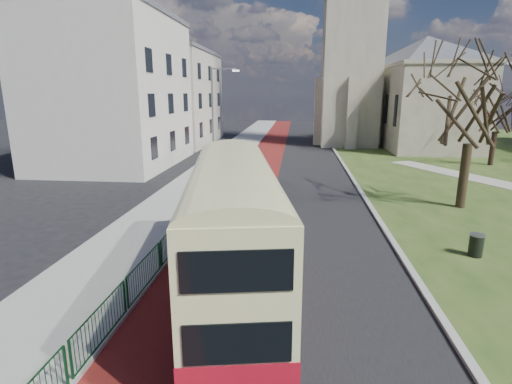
# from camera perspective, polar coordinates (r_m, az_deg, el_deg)

# --- Properties ---
(ground) EXTENTS (160.00, 160.00, 0.00)m
(ground) POSITION_cam_1_polar(r_m,az_deg,el_deg) (13.82, -2.67, -13.18)
(ground) COLOR black
(ground) RESTS_ON ground
(road_carriageway) EXTENTS (9.00, 120.00, 0.01)m
(road_carriageway) POSITION_cam_1_polar(r_m,az_deg,el_deg) (32.76, 5.08, 2.86)
(road_carriageway) COLOR black
(road_carriageway) RESTS_ON ground
(bus_lane) EXTENTS (3.40, 120.00, 0.01)m
(bus_lane) POSITION_cam_1_polar(r_m,az_deg,el_deg) (32.90, 0.36, 2.97)
(bus_lane) COLOR #591414
(bus_lane) RESTS_ON ground
(pavement_west) EXTENTS (4.00, 120.00, 0.12)m
(pavement_west) POSITION_cam_1_polar(r_m,az_deg,el_deg) (33.46, -6.14, 3.17)
(pavement_west) COLOR gray
(pavement_west) RESTS_ON ground
(kerb_west) EXTENTS (0.25, 120.00, 0.13)m
(kerb_west) POSITION_cam_1_polar(r_m,az_deg,el_deg) (33.11, -2.74, 3.12)
(kerb_west) COLOR #999993
(kerb_west) RESTS_ON ground
(kerb_east) EXTENTS (0.25, 80.00, 0.13)m
(kerb_east) POSITION_cam_1_polar(r_m,az_deg,el_deg) (34.97, 12.70, 3.38)
(kerb_east) COLOR #999993
(kerb_east) RESTS_ON ground
(pedestrian_railing) EXTENTS (0.07, 24.00, 1.12)m
(pedestrian_railing) POSITION_cam_1_polar(r_m,az_deg,el_deg) (17.81, -10.25, -5.08)
(pedestrian_railing) COLOR #0D3D1B
(pedestrian_railing) RESTS_ON ground
(gothic_church) EXTENTS (16.38, 18.00, 40.00)m
(gothic_church) POSITION_cam_1_polar(r_m,az_deg,el_deg) (51.73, 18.99, 20.88)
(gothic_church) COLOR gray
(gothic_church) RESTS_ON ground
(street_block_near) EXTENTS (10.30, 14.30, 13.00)m
(street_block_near) POSITION_cam_1_polar(r_m,az_deg,el_deg) (37.66, -19.67, 13.53)
(street_block_near) COLOR silver
(street_block_near) RESTS_ON ground
(street_block_far) EXTENTS (10.30, 16.30, 11.50)m
(street_block_far) POSITION_cam_1_polar(r_m,az_deg,el_deg) (52.60, -12.05, 13.12)
(street_block_far) COLOR #BAB09E
(street_block_far) RESTS_ON ground
(streetlamp) EXTENTS (2.13, 0.18, 8.00)m
(streetlamp) POSITION_cam_1_polar(r_m,az_deg,el_deg) (30.83, -5.92, 10.75)
(streetlamp) COLOR gray
(streetlamp) RESTS_ON pavement_west
(bus) EXTENTS (4.07, 10.41, 4.25)m
(bus) POSITION_cam_1_polar(r_m,az_deg,el_deg) (12.12, -3.31, -4.71)
(bus) COLOR #AC0F21
(bus) RESTS_ON ground
(winter_tree_near) EXTENTS (6.81, 6.81, 9.22)m
(winter_tree_near) POSITION_cam_1_polar(r_m,az_deg,el_deg) (24.49, 28.79, 12.60)
(winter_tree_near) COLOR #332719
(winter_tree_near) RESTS_ON grass_green
(winter_tree_far) EXTENTS (6.80, 6.80, 7.64)m
(winter_tree_far) POSITION_cam_1_polar(r_m,az_deg,el_deg) (40.87, 31.36, 10.64)
(winter_tree_far) COLOR black
(winter_tree_far) RESTS_ON grass_green
(litter_bin) EXTENTS (0.60, 0.60, 0.91)m
(litter_bin) POSITION_cam_1_polar(r_m,az_deg,el_deg) (18.00, 28.94, -6.65)
(litter_bin) COLOR black
(litter_bin) RESTS_ON grass_green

